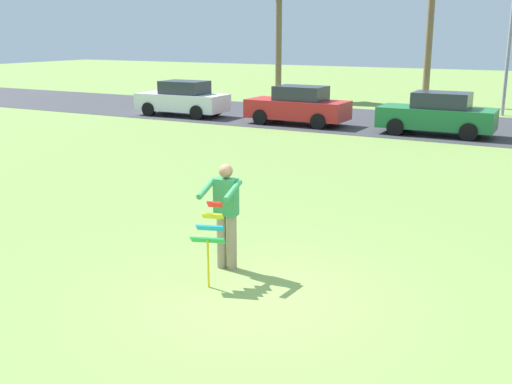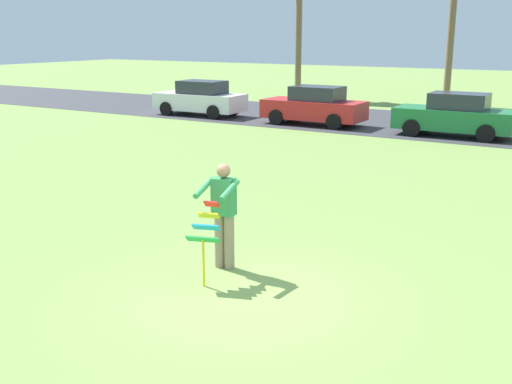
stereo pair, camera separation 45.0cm
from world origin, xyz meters
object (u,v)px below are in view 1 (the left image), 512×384
at_px(parked_car_red, 298,106).
at_px(streetlight_pole, 511,26).
at_px(person_kite_flyer, 226,212).
at_px(parked_car_green, 437,114).
at_px(parked_car_white, 183,99).
at_px(kite_held, 210,231).

bearing_deg(parked_car_red, streetlight_pole, 45.53).
distance_m(person_kite_flyer, streetlight_pole, 22.73).
height_order(parked_car_green, streetlight_pole, streetlight_pole).
relative_size(person_kite_flyer, parked_car_white, 0.41).
xyz_separation_m(person_kite_flyer, streetlight_pole, (1.50, 22.48, 3.05)).
bearing_deg(kite_held, person_kite_flyer, 99.04).
bearing_deg(kite_held, parked_car_red, 109.94).
height_order(kite_held, parked_car_white, parked_car_white).
height_order(person_kite_flyer, parked_car_red, person_kite_flyer).
relative_size(parked_car_red, streetlight_pole, 0.60).
xyz_separation_m(parked_car_red, streetlight_pole, (7.14, 7.27, 3.22)).
height_order(parked_car_red, streetlight_pole, streetlight_pole).
bearing_deg(person_kite_flyer, parked_car_white, 126.94).
xyz_separation_m(kite_held, parked_car_white, (-11.53, 15.82, -0.06)).
relative_size(kite_held, parked_car_green, 0.29).
distance_m(person_kite_flyer, parked_car_red, 16.22).
distance_m(kite_held, parked_car_white, 19.58).
bearing_deg(kite_held, parked_car_green, 90.22).
relative_size(kite_held, parked_car_white, 0.29).
bearing_deg(parked_car_white, kite_held, -53.92).
distance_m(parked_car_white, streetlight_pole, 15.18).
distance_m(kite_held, streetlight_pole, 23.36).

